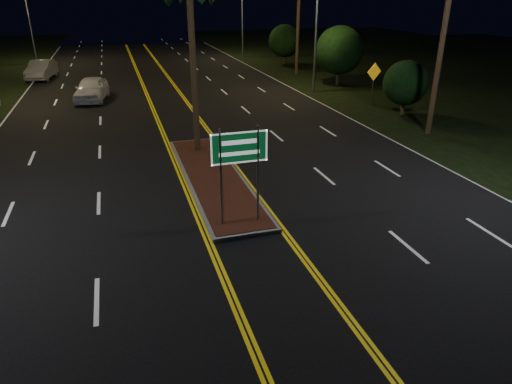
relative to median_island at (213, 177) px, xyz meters
name	(u,v)px	position (x,y,z in m)	size (l,w,h in m)	color
ground	(267,271)	(0.00, -7.00, -0.08)	(120.00, 120.00, 0.00)	black
grass_right	(488,73)	(30.00, 18.00, -0.08)	(40.00, 110.00, 0.01)	black
median_island	(213,177)	(0.00, 0.00, 0.00)	(2.25, 10.25, 0.17)	gray
highway_sign	(239,157)	(0.00, -4.20, 2.32)	(1.80, 0.08, 3.20)	gray
streetlight_left_far	(30,6)	(-10.61, 37.00, 5.57)	(1.91, 0.44, 9.00)	gray
streetlight_right_mid	(312,12)	(10.61, 15.00, 5.57)	(1.91, 0.44, 9.00)	gray
streetlight_right_far	(239,5)	(10.61, 35.00, 5.57)	(1.91, 0.44, 9.00)	gray
shrub_near	(406,83)	(13.50, 7.00, 1.86)	(2.70, 2.70, 3.30)	#382819
shrub_mid	(339,50)	(14.00, 17.00, 2.64)	(3.78, 3.78, 4.62)	#382819
shrub_far	(284,41)	(13.80, 29.00, 2.25)	(3.24, 3.24, 3.96)	#382819
car_near	(91,87)	(-5.02, 16.89, 0.84)	(2.38, 5.55, 1.85)	white
car_far	(41,68)	(-9.38, 27.12, 0.83)	(2.35, 5.49, 1.83)	#A0A4A9
warning_sign	(374,77)	(13.00, 9.87, 1.75)	(1.14, 0.30, 2.78)	gray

